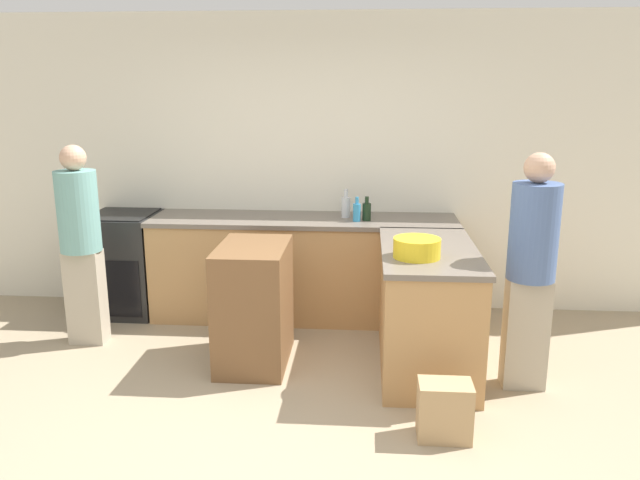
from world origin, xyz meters
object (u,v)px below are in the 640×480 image
Objects in this scene: dish_soap_bottle at (357,212)px; person_by_range at (81,238)px; person_at_peninsula at (531,264)px; paper_bag at (445,410)px; range_oven at (125,263)px; island_table at (254,305)px; vinegar_bottle_clear at (346,206)px; wine_bottle_dark at (367,211)px; mixing_bowl at (417,248)px.

person_by_range is at bearing -163.97° from dish_soap_bottle.
person_at_peninsula is 4.63× the size of paper_bag.
person_at_peninsula is (3.33, -1.26, 0.43)m from range_oven.
range_oven reaches higher than island_table.
vinegar_bottle_clear reaches higher than paper_bag.
person_by_range is at bearing 169.20° from island_table.
paper_bag is (0.48, -1.91, -0.82)m from wine_bottle_dark.
person_at_peninsula is (3.38, -0.53, 0.01)m from person_by_range.
mixing_bowl is 1.53× the size of wine_bottle_dark.
dish_soap_bottle is 0.85× the size of vinegar_bottle_clear.
vinegar_bottle_clear reaches higher than mixing_bowl.
dish_soap_bottle is 0.19m from vinegar_bottle_clear.
person_at_peninsula is (1.30, -1.32, -0.12)m from vinegar_bottle_clear.
vinegar_bottle_clear reaches higher than island_table.
wine_bottle_dark reaches higher than mixing_bowl.
person_at_peninsula reaches higher than range_oven.
vinegar_bottle_clear is 1.85m from person_at_peninsula.
person_by_range is 3.10m from paper_bag.
person_at_peninsula is (1.11, -1.19, -0.11)m from wine_bottle_dark.
person_by_range is (-2.18, -0.63, -0.12)m from dish_soap_bottle.
wine_bottle_dark is 2.14m from paper_bag.
island_table is 1.37m from wine_bottle_dark.
dish_soap_bottle is at bearing 16.03° from person_by_range.
person_at_peninsula reaches higher than island_table.
person_at_peninsula is at bearing -8.87° from person_by_range.
mixing_bowl is 0.77m from person_at_peninsula.
range_oven is at bearing -178.49° from vinegar_bottle_clear.
person_by_range reaches higher than mixing_bowl.
person_by_range is 3.42m from person_at_peninsula.
dish_soap_bottle is 1.67m from person_at_peninsula.
vinegar_bottle_clear is (0.65, 1.06, 0.56)m from island_table.
range_oven is 3.59m from person_at_peninsula.
mixing_bowl is 0.20× the size of person_by_range.
mixing_bowl is at bearing 178.76° from person_at_peninsula.
range_oven is 2.88× the size of mixing_bowl.
vinegar_bottle_clear is (-0.10, 0.16, 0.02)m from dish_soap_bottle.
person_at_peninsula is at bearing -7.43° from island_table.
dish_soap_bottle is at bearing 50.20° from island_table.
person_by_range reaches higher than paper_bag.
mixing_bowl is (1.18, -0.24, 0.53)m from island_table.
dish_soap_bottle is (2.14, -0.11, 0.54)m from range_oven.
dish_soap_bottle is at bearing 110.68° from mixing_bowl.
wine_bottle_dark is at bearing 25.80° from dish_soap_bottle.
dish_soap_bottle is 0.60× the size of paper_bag.
range_oven is 3.37m from paper_bag.
paper_bag is at bearing -36.25° from range_oven.
paper_bag is at bearing -71.84° from vinegar_bottle_clear.
wine_bottle_dark is (0.19, -0.12, -0.02)m from vinegar_bottle_clear.
mixing_bowl is at bearing -11.37° from island_table.
range_oven is at bearing 86.44° from person_by_range.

